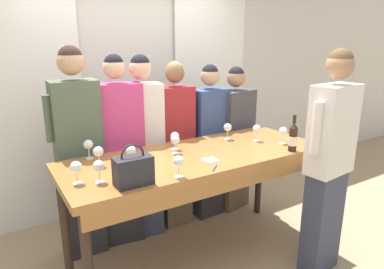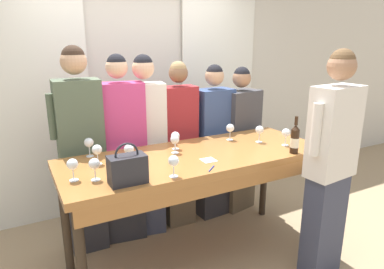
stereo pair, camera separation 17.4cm
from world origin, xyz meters
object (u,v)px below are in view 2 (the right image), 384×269
at_px(guest_pink_top, 122,150).
at_px(wine_glass_center_left, 97,150).
at_px(wine_bottle, 295,139).
at_px(guest_navy_coat, 213,141).
at_px(guest_cream_sweater, 146,145).
at_px(wine_glass_front_right, 286,133).
at_px(guest_beige_cap, 239,140).
at_px(wine_glass_front_mid, 230,128).
at_px(wine_glass_back_left, 94,164).
at_px(wine_glass_front_left, 175,140).
at_px(guest_striped_shirt, 179,143).
at_px(handbag, 127,169).
at_px(guest_olive_jacket, 82,150).
at_px(tasting_bar, 198,166).
at_px(wine_glass_near_host, 259,130).
at_px(wine_glass_back_right, 72,165).
at_px(host_pouring, 330,165).
at_px(wine_glass_center_right, 175,137).
at_px(wine_glass_back_mid, 89,143).
at_px(wine_glass_by_bottle, 174,161).
at_px(wine_glass_center_mid, 129,150).

bearing_deg(guest_pink_top, wine_glass_center_left, -124.14).
distance_m(wine_bottle, guest_navy_coat, 1.04).
xyz_separation_m(wine_glass_center_left, guest_cream_sweater, (0.58, 0.48, -0.18)).
bearing_deg(wine_glass_front_right, guest_beige_cap, 84.65).
height_order(wine_glass_front_mid, wine_glass_back_left, same).
bearing_deg(guest_cream_sweater, wine_glass_front_left, -82.75).
bearing_deg(guest_striped_shirt, handbag, -131.75).
bearing_deg(guest_olive_jacket, guest_beige_cap, -0.00).
xyz_separation_m(tasting_bar, guest_cream_sweater, (-0.22, 0.66, 0.04)).
bearing_deg(wine_glass_near_host, guest_olive_jacket, 157.99).
distance_m(handbag, wine_glass_front_mid, 1.29).
height_order(wine_glass_back_right, host_pouring, host_pouring).
xyz_separation_m(handbag, guest_navy_coat, (1.25, 0.94, -0.24)).
relative_size(wine_bottle, wine_glass_front_mid, 2.01).
xyz_separation_m(wine_glass_near_host, guest_cream_sweater, (-0.90, 0.61, -0.18)).
relative_size(tasting_bar, wine_glass_front_right, 14.29).
height_order(guest_beige_cap, host_pouring, host_pouring).
bearing_deg(wine_glass_front_left, guest_olive_jacket, 142.31).
relative_size(wine_bottle, handbag, 1.12).
xyz_separation_m(wine_glass_center_right, wine_glass_back_mid, (-0.71, 0.16, 0.00)).
distance_m(wine_glass_back_mid, guest_navy_coat, 1.41).
bearing_deg(guest_striped_shirt, wine_glass_center_left, -152.55).
bearing_deg(guest_beige_cap, wine_glass_center_left, -164.02).
distance_m(wine_glass_front_right, guest_navy_coat, 0.88).
xyz_separation_m(wine_glass_back_mid, guest_beige_cap, (1.71, 0.27, -0.28)).
bearing_deg(wine_glass_by_bottle, wine_glass_back_left, 158.27).
bearing_deg(wine_glass_front_mid, wine_glass_front_left, -170.88).
bearing_deg(wine_glass_by_bottle, wine_glass_center_mid, 116.04).
relative_size(wine_glass_front_mid, wine_glass_center_right, 1.00).
relative_size(wine_glass_by_bottle, host_pouring, 0.08).
height_order(tasting_bar, wine_glass_back_mid, wine_glass_back_mid).
distance_m(wine_glass_back_left, guest_beige_cap, 1.97).
bearing_deg(tasting_bar, wine_glass_center_mid, 173.30).
distance_m(wine_glass_center_right, wine_glass_back_mid, 0.72).
bearing_deg(wine_glass_by_bottle, wine_glass_front_left, 63.64).
relative_size(wine_glass_front_left, wine_glass_front_right, 1.00).
xyz_separation_m(wine_glass_front_right, wine_glass_center_right, (-0.93, 0.37, -0.00)).
xyz_separation_m(wine_glass_center_left, guest_beige_cap, (1.69, 0.48, -0.28)).
height_order(wine_glass_front_mid, guest_navy_coat, guest_navy_coat).
height_order(guest_pink_top, guest_striped_shirt, guest_pink_top).
xyz_separation_m(wine_glass_back_left, guest_cream_sweater, (0.66, 0.78, -0.18)).
xyz_separation_m(wine_glass_by_bottle, guest_olive_jacket, (-0.44, 0.98, -0.13)).
relative_size(wine_glass_center_right, host_pouring, 0.08).
height_order(wine_glass_front_mid, wine_glass_back_mid, same).
xyz_separation_m(wine_glass_front_left, host_pouring, (0.97, -0.79, -0.14)).
distance_m(wine_glass_back_right, guest_pink_top, 0.93).
height_order(guest_olive_jacket, host_pouring, guest_olive_jacket).
height_order(wine_glass_front_left, wine_glass_center_left, same).
relative_size(wine_bottle, wine_glass_near_host, 2.01).
distance_m(wine_glass_front_right, wine_glass_center_left, 1.65).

